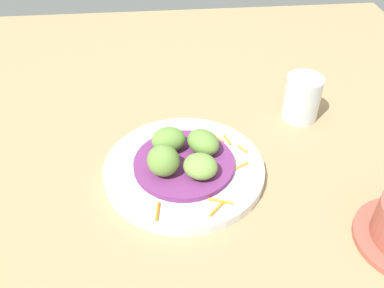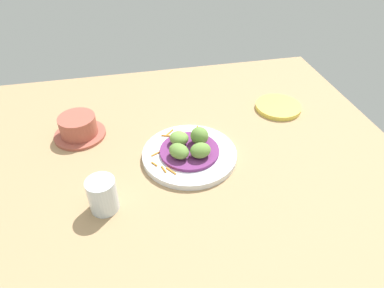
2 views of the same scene
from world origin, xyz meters
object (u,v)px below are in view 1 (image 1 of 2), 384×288
Objects in this scene: main_plate at (184,170)px; guac_scoop_center at (168,140)px; guac_scoop_left at (203,142)px; guac_scoop_back at (200,166)px; guac_scoop_right at (163,160)px; water_glass at (302,98)px.

guac_scoop_center is at bearing -55.68° from main_plate.
guac_scoop_center is (5.04, -0.95, 0.11)cm from guac_scoop_left.
guac_scoop_left reaches higher than guac_scoop_back.
main_plate is 5.32cm from guac_scoop_right.
guac_scoop_left is 1.09× the size of guac_scoop_back.
water_glass is at bearing -150.11° from guac_scoop_left.
guac_scoop_back is (0.95, 5.04, -0.06)cm from guac_scoop_left.
guac_scoop_left is 5.13cm from guac_scoop_center.
guac_scoop_left is 7.28cm from guac_scoop_right.
main_plate is 4.86cm from guac_scoop_back.
main_plate is at bearing -145.68° from guac_scoop_right.
main_plate is at bearing 34.32° from guac_scoop_left.
main_plate is 5.17× the size of guac_scoop_right.
water_glass reaches higher than guac_scoop_left.
water_glass is (-18.00, -10.35, -0.21)cm from guac_scoop_left.
guac_scoop_center reaches higher than guac_scoop_left.
guac_scoop_center is at bearing 22.18° from water_glass.
guac_scoop_right is 28.01cm from water_glass.
guac_scoop_center is 1.05× the size of guac_scoop_back.
main_plate is 4.98cm from guac_scoop_center.
guac_scoop_right is 0.95× the size of guac_scoop_back.
guac_scoop_center is at bearing -55.68° from guac_scoop_back.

